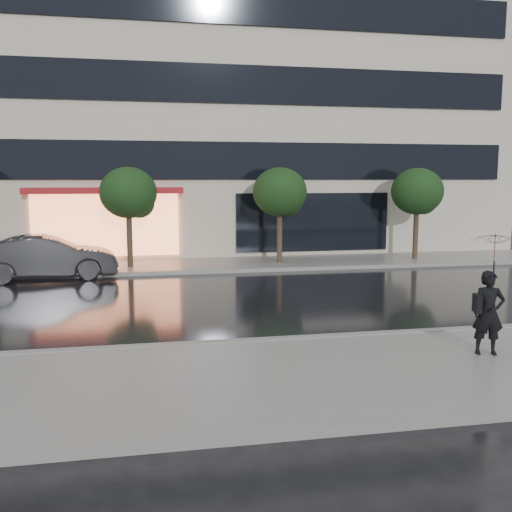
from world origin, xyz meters
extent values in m
plane|color=black|center=(0.00, 0.00, 0.00)|extent=(120.00, 120.00, 0.00)
cube|color=slate|center=(0.00, -3.25, 0.06)|extent=(60.00, 4.50, 0.12)
cube|color=slate|center=(0.00, 10.25, 0.06)|extent=(60.00, 3.50, 0.12)
cube|color=gray|center=(0.00, -1.00, 0.07)|extent=(60.00, 0.25, 0.14)
cube|color=gray|center=(0.00, 8.50, 0.07)|extent=(60.00, 0.25, 0.14)
cube|color=beige|center=(0.00, 18.00, 9.00)|extent=(30.00, 12.00, 18.00)
cube|color=black|center=(0.00, 11.94, 4.30)|extent=(28.00, 0.12, 1.60)
cube|color=black|center=(0.00, 11.94, 7.50)|extent=(28.00, 0.12, 1.60)
cube|color=black|center=(0.00, 11.94, 10.70)|extent=(28.00, 0.12, 1.60)
cube|color=#FF8C59|center=(-4.00, 11.92, 1.60)|extent=(6.00, 0.10, 2.60)
cube|color=maroon|center=(-4.00, 11.59, 3.05)|extent=(6.40, 0.70, 0.25)
cube|color=black|center=(5.00, 11.94, 1.60)|extent=(7.00, 0.10, 2.60)
cylinder|color=#33261C|center=(-3.00, 10.00, 1.10)|extent=(0.22, 0.22, 2.20)
ellipsoid|color=black|center=(-3.00, 10.00, 3.00)|extent=(2.20, 2.20, 1.98)
sphere|color=black|center=(-2.60, 10.20, 2.60)|extent=(1.20, 1.20, 1.20)
cylinder|color=#33261C|center=(3.00, 10.00, 1.10)|extent=(0.22, 0.22, 2.20)
ellipsoid|color=black|center=(3.00, 10.00, 3.00)|extent=(2.20, 2.20, 1.98)
sphere|color=black|center=(3.40, 10.20, 2.60)|extent=(1.20, 1.20, 1.20)
cylinder|color=#33261C|center=(9.00, 10.00, 1.10)|extent=(0.22, 0.22, 2.20)
ellipsoid|color=black|center=(9.00, 10.00, 3.00)|extent=(2.20, 2.20, 1.98)
sphere|color=black|center=(9.40, 10.20, 2.60)|extent=(1.20, 1.20, 1.20)
imported|color=black|center=(-5.81, 8.30, 0.78)|extent=(4.93, 2.29, 1.57)
imported|color=black|center=(4.15, -2.82, 0.94)|extent=(0.68, 0.54, 1.65)
imported|color=#3E0B17|center=(4.21, -2.83, 2.06)|extent=(1.22, 1.23, 0.91)
cylinder|color=black|center=(4.21, -2.83, 1.55)|extent=(0.02, 0.02, 0.82)
cube|color=black|center=(3.90, -2.81, 1.14)|extent=(0.19, 0.33, 0.35)
camera|label=1|loc=(-2.36, -12.60, 3.54)|focal=40.00mm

